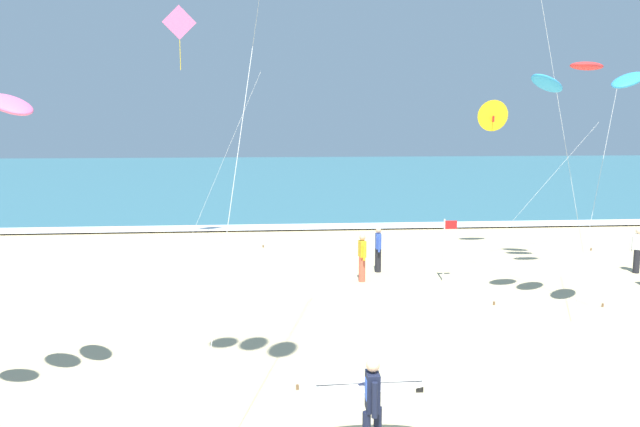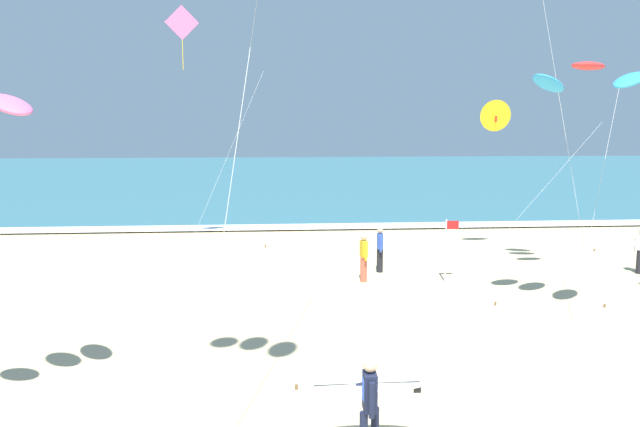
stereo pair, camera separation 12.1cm
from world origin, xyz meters
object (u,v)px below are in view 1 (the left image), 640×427
(bystander_white_top, at_px, (637,250))
(bystander_blue_top, at_px, (378,249))
(lifeguard_flag, at_px, (446,244))
(surfer_lead, at_px, (371,395))
(kite_diamond_rose_near, at_px, (182,30))
(kite_delta_golden_mid, at_px, (493,116))
(kite_arc_scarlet_far, at_px, (586,77))
(bystander_yellow_top, at_px, (362,258))

(bystander_white_top, distance_m, bystander_blue_top, 9.05)
(lifeguard_flag, bearing_deg, bystander_blue_top, 143.36)
(surfer_lead, relative_size, kite_diamond_rose_near, 0.20)
(kite_delta_golden_mid, relative_size, lifeguard_flag, 2.91)
(kite_diamond_rose_near, relative_size, lifeguard_flag, 4.64)
(kite_diamond_rose_near, relative_size, bystander_white_top, 6.13)
(kite_delta_golden_mid, relative_size, bystander_blue_top, 3.84)
(kite_arc_scarlet_far, bearing_deg, bystander_yellow_top, 135.93)
(surfer_lead, bearing_deg, bystander_yellow_top, 82.09)
(bystander_white_top, relative_size, bystander_yellow_top, 1.00)
(bystander_yellow_top, bearing_deg, lifeguard_flag, -3.74)
(kite_diamond_rose_near, distance_m, bystander_blue_top, 11.53)
(kite_arc_scarlet_far, height_order, lifeguard_flag, kite_arc_scarlet_far)
(surfer_lead, relative_size, bystander_yellow_top, 1.23)
(surfer_lead, distance_m, bystander_blue_top, 12.65)
(bystander_white_top, relative_size, lifeguard_flag, 0.76)
(kite_diamond_rose_near, distance_m, lifeguard_flag, 13.16)
(kite_arc_scarlet_far, bearing_deg, bystander_blue_top, 124.41)
(surfer_lead, relative_size, bystander_blue_top, 1.23)
(kite_arc_scarlet_far, xyz_separation_m, bystander_blue_top, (-4.15, 6.06, -5.58))
(kite_delta_golden_mid, bearing_deg, bystander_white_top, -44.03)
(bystander_blue_top, bearing_deg, surfer_lead, -100.54)
(bystander_yellow_top, bearing_deg, surfer_lead, -97.91)
(kite_delta_golden_mid, xyz_separation_m, bystander_yellow_top, (-5.78, -4.24, -4.66))
(bystander_blue_top, bearing_deg, kite_delta_golden_mid, 30.37)
(kite_delta_golden_mid, distance_m, lifeguard_flag, 6.81)
(kite_delta_golden_mid, distance_m, bystander_white_top, 7.25)
(bystander_yellow_top, relative_size, lifeguard_flag, 0.76)
(bystander_white_top, bearing_deg, kite_diamond_rose_near, 161.98)
(kite_arc_scarlet_far, distance_m, bystander_blue_top, 9.23)
(kite_diamond_rose_near, bearing_deg, kite_arc_scarlet_far, -42.66)
(kite_diamond_rose_near, bearing_deg, bystander_white_top, -18.02)
(kite_delta_golden_mid, bearing_deg, bystander_blue_top, -149.63)
(bystander_white_top, height_order, bystander_blue_top, same)
(surfer_lead, bearing_deg, bystander_blue_top, 79.46)
(surfer_lead, relative_size, kite_arc_scarlet_far, 0.29)
(bystander_yellow_top, bearing_deg, bystander_white_top, 2.21)
(kite_delta_golden_mid, distance_m, bystander_blue_top, 7.45)
(kite_arc_scarlet_far, bearing_deg, surfer_lead, -135.42)
(bystander_blue_top, bearing_deg, kite_diamond_rose_near, 148.72)
(kite_arc_scarlet_far, relative_size, bystander_yellow_top, 4.25)
(kite_arc_scarlet_far, bearing_deg, lifeguard_flag, 115.26)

